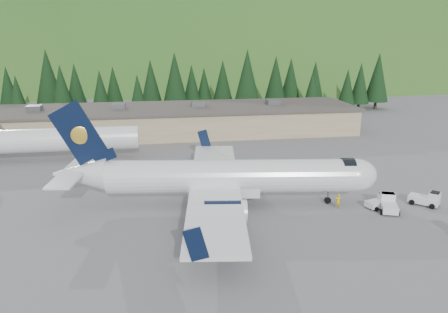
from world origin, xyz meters
TOP-DOWN VIEW (x-y plane):
  - ground at (0.00, 0.00)m, footprint 600.00×600.00m
  - airliner at (-1.05, 0.14)m, footprint 36.35×34.22m
  - second_airliner at (-24.92, 22.00)m, footprint 27.50×11.00m
  - baggage_tug_a at (16.16, -3.42)m, footprint 3.07×2.31m
  - baggage_tug_b at (21.70, -3.72)m, footprint 3.38×3.38m
  - terminal_building at (-5.01, 38.00)m, footprint 71.00×17.00m
  - baggage_tug_d at (16.63, -4.40)m, footprint 2.80×3.60m
  - ramp_worker at (11.43, -2.93)m, footprint 0.63×0.42m
  - tree_line at (-5.88, 61.47)m, footprint 114.72×17.50m
  - hills at (53.34, 207.38)m, footprint 614.00×330.00m

SIDE VIEW (x-z plane):
  - hills at x=53.34m, z-range -232.80..67.20m
  - ground at x=0.00m, z-range 0.00..0.00m
  - baggage_tug_a at x=16.16m, z-range -0.08..1.41m
  - baggage_tug_b at x=21.70m, z-range -0.09..1.61m
  - baggage_tug_d at x=16.63m, z-range -0.09..1.64m
  - ramp_worker at x=11.43m, z-range 0.00..1.69m
  - terminal_building at x=-5.01m, z-range -0.43..5.67m
  - airliner at x=-1.05m, z-range -2.82..9.24m
  - second_airliner at x=-24.92m, z-range -1.70..8.35m
  - tree_line at x=-5.88m, z-range 0.24..14.26m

